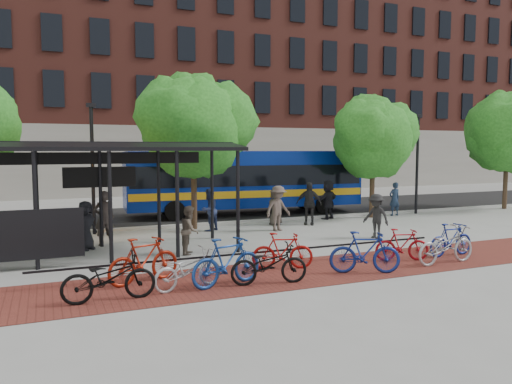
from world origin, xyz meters
name	(u,v)px	position (x,y,z in m)	size (l,w,h in m)	color
ground	(294,237)	(0.00, 0.00, 0.00)	(160.00, 160.00, 0.00)	#9E9E99
asphalt_street	(225,212)	(0.00, 8.00, 0.01)	(160.00, 8.00, 0.01)	black
curb	(254,221)	(0.00, 4.00, 0.06)	(160.00, 0.25, 0.12)	#B7B7B2
brick_strip	(313,271)	(-2.00, -5.00, 0.00)	(24.00, 3.00, 0.01)	maroon
bike_rack_rail	(257,268)	(-3.30, -4.10, 0.00)	(12.00, 0.05, 0.95)	black
building_brick	(261,77)	(10.00, 26.00, 10.00)	(55.00, 14.00, 20.00)	brown
bus_shelter	(66,161)	(-8.13, -0.48, 3.00)	(10.60, 3.07, 3.60)	black
tree_b	(195,122)	(-2.90, 3.35, 4.46)	(5.15, 4.20, 6.47)	#382619
tree_c	(374,135)	(6.09, 3.35, 4.05)	(4.66, 3.80, 5.92)	#382619
tree_d	(508,129)	(15.10, 3.35, 4.47)	(5.39, 4.40, 6.55)	#382619
lamp_post_left	(93,165)	(-7.00, 3.60, 2.75)	(0.35, 0.20, 5.12)	black
lamp_post_right	(417,161)	(9.00, 3.60, 2.75)	(0.35, 0.20, 5.12)	black
bus	(245,178)	(0.70, 6.78, 1.86)	(12.16, 3.51, 3.24)	navy
bike_0	(109,278)	(-7.51, -5.67, 0.54)	(0.71, 2.04, 1.07)	black
bike_1	(144,260)	(-6.53, -4.47, 0.59)	(0.55, 1.96, 1.18)	maroon
bike_2	(188,269)	(-5.64, -5.38, 0.49)	(0.64, 1.85, 0.97)	#A5A5A7
bike_3	(227,262)	(-4.69, -5.50, 0.61)	(0.57, 2.02, 1.21)	navy
bike_4	(269,264)	(-3.68, -5.77, 0.51)	(0.68, 1.95, 1.02)	black
bike_5	(283,251)	(-2.67, -4.48, 0.52)	(0.49, 1.73, 1.04)	#9D110E
bike_7	(365,252)	(-0.84, -5.78, 0.58)	(0.54, 1.92, 1.15)	navy
bike_9	(402,245)	(1.09, -4.96, 0.49)	(0.46, 1.64, 0.98)	maroon
bike_10	(446,245)	(1.99, -5.79, 0.55)	(0.73, 2.10, 1.10)	#A1A1A4
bike_11	(451,240)	(2.93, -5.04, 0.53)	(0.50, 1.75, 1.05)	navy
pedestrian_0	(86,225)	(-7.54, 0.48, 0.82)	(0.80, 0.52, 1.64)	black
pedestrian_1	(104,218)	(-6.88, 1.03, 0.96)	(0.70, 0.46, 1.92)	#3D3531
pedestrian_2	(209,210)	(-2.59, 2.55, 0.87)	(0.85, 0.66, 1.74)	navy
pedestrian_3	(278,208)	(0.02, 1.46, 0.93)	(1.20, 0.69, 1.86)	brown
pedestrian_4	(309,203)	(1.99, 2.41, 0.95)	(1.11, 0.46, 1.90)	#242424
pedestrian_5	(328,200)	(3.74, 3.69, 0.93)	(1.72, 0.55, 1.85)	black
pedestrian_6	(275,207)	(0.60, 2.94, 0.80)	(0.78, 0.51, 1.61)	#423B35
pedestrian_7	(394,199)	(7.44, 3.39, 0.84)	(0.61, 0.40, 1.68)	#1F2F49
pedestrian_8	(190,230)	(-4.52, -1.50, 0.78)	(0.76, 0.59, 1.56)	brown
pedestrian_9	(376,216)	(2.71, -1.48, 0.84)	(1.08, 0.62, 1.67)	black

